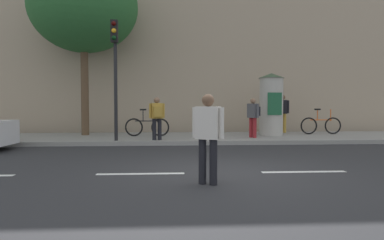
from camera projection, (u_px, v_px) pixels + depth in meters
name	position (u px, v px, depth m)	size (l,w,h in m)	color
ground_plane	(223.00, 173.00, 7.51)	(80.00, 80.00, 0.00)	#2B2B2D
sidewalk_curb	(197.00, 138.00, 14.49)	(36.00, 4.00, 0.15)	gray
lane_markings	(223.00, 173.00, 7.51)	(25.80, 0.16, 0.01)	silver
building_backdrop	(190.00, 31.00, 19.24)	(36.00, 5.00, 10.65)	tan
traffic_light	(115.00, 60.00, 12.42)	(0.24, 0.45, 4.14)	black
poster_column	(271.00, 104.00, 14.86)	(1.06, 1.06, 2.55)	#B2ADA3
street_tree	(84.00, 7.00, 14.70)	(4.39, 4.39, 7.13)	brown
pedestrian_in_red_top	(208.00, 132.00, 6.40)	(0.54, 0.40, 1.61)	black
pedestrian_in_light_jacket	(157.00, 115.00, 12.78)	(0.56, 0.44, 1.53)	black
pedestrian_with_backpack	(282.00, 110.00, 16.15)	(0.56, 0.45, 1.69)	#B78C33
pedestrian_near_pole	(253.00, 114.00, 13.77)	(0.50, 0.52, 1.51)	maroon
bicycle_leaning	(147.00, 127.00, 14.34)	(1.77, 0.21, 1.09)	black
bicycle_upright	(321.00, 125.00, 15.32)	(1.77, 0.10, 1.09)	black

